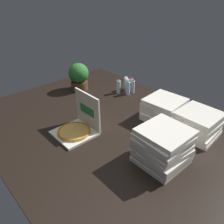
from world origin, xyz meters
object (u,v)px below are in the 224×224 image
at_px(water_bottle_0, 127,85).
at_px(water_bottle_1, 131,85).
at_px(water_bottle_3, 133,87).
at_px(water_bottle_2, 126,83).
at_px(potted_plant, 79,76).
at_px(pizza_stack_center_far, 197,124).
at_px(water_bottle_4, 128,88).
at_px(pizza_stack_right_far, 164,109).
at_px(water_bottle_5, 118,87).
at_px(open_pizza_box, 78,126).
at_px(pizza_stack_left_near, 162,147).

height_order(water_bottle_0, water_bottle_1, same).
distance_m(water_bottle_1, water_bottle_3, 0.08).
height_order(water_bottle_2, potted_plant, potted_plant).
height_order(pizza_stack_center_far, water_bottle_4, pizza_stack_center_far).
bearing_deg(water_bottle_0, potted_plant, -138.83).
relative_size(pizza_stack_right_far, water_bottle_4, 2.26).
relative_size(water_bottle_0, water_bottle_5, 1.00).
xyz_separation_m(water_bottle_1, water_bottle_2, (-0.08, -0.03, 0.00)).
bearing_deg(open_pizza_box, water_bottle_3, 104.32).
bearing_deg(open_pizza_box, pizza_stack_center_far, 46.28).
xyz_separation_m(water_bottle_1, water_bottle_5, (-0.07, -0.20, 0.00)).
distance_m(open_pizza_box, water_bottle_3, 1.23).
distance_m(water_bottle_1, potted_plant, 0.80).
distance_m(pizza_stack_right_far, water_bottle_1, 0.88).
bearing_deg(water_bottle_3, potted_plant, -141.60).
distance_m(water_bottle_5, potted_plant, 0.62).
height_order(pizza_stack_center_far, water_bottle_3, pizza_stack_center_far).
height_order(water_bottle_0, potted_plant, potted_plant).
xyz_separation_m(water_bottle_1, water_bottle_4, (0.06, -0.13, 0.00)).
bearing_deg(pizza_stack_right_far, potted_plant, -170.00).
bearing_deg(pizza_stack_right_far, water_bottle_2, 163.51).
relative_size(pizza_stack_left_near, water_bottle_1, 2.21).
distance_m(pizza_stack_left_near, water_bottle_1, 1.59).
height_order(pizza_stack_left_near, water_bottle_3, pizza_stack_left_near).
bearing_deg(water_bottle_2, water_bottle_0, -33.69).
distance_m(open_pizza_box, water_bottle_4, 1.15).
bearing_deg(pizza_stack_center_far, water_bottle_0, 169.95).
bearing_deg(water_bottle_4, water_bottle_2, 146.01).
height_order(pizza_stack_left_near, pizza_stack_center_far, pizza_stack_left_near).
relative_size(water_bottle_4, potted_plant, 0.51).
height_order(pizza_stack_left_near, potted_plant, potted_plant).
xyz_separation_m(pizza_stack_right_far, water_bottle_4, (-0.77, 0.17, -0.04)).
xyz_separation_m(water_bottle_4, potted_plant, (-0.63, -0.42, 0.11)).
height_order(pizza_stack_left_near, water_bottle_4, pizza_stack_left_near).
bearing_deg(water_bottle_5, pizza_stack_left_near, -28.67).
bearing_deg(water_bottle_4, water_bottle_1, 115.06).
xyz_separation_m(pizza_stack_left_near, water_bottle_4, (-1.23, 0.81, -0.08)).
bearing_deg(pizza_stack_left_near, pizza_stack_center_far, 91.73).
xyz_separation_m(water_bottle_0, potted_plant, (-0.55, -0.48, 0.11)).
bearing_deg(pizza_stack_right_far, water_bottle_4, 167.23).
height_order(water_bottle_2, water_bottle_3, same).
bearing_deg(water_bottle_3, water_bottle_2, 176.77).
distance_m(open_pizza_box, water_bottle_2, 1.28).
xyz_separation_m(pizza_stack_center_far, water_bottle_1, (-1.26, 0.30, -0.04)).
height_order(open_pizza_box, pizza_stack_left_near, open_pizza_box).
bearing_deg(pizza_stack_left_near, open_pizza_box, -162.12).
bearing_deg(water_bottle_4, pizza_stack_left_near, -33.47).
bearing_deg(pizza_stack_center_far, water_bottle_4, 171.89).
bearing_deg(water_bottle_1, water_bottle_2, -160.01).
xyz_separation_m(pizza_stack_left_near, water_bottle_0, (-1.31, 0.87, -0.08)).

